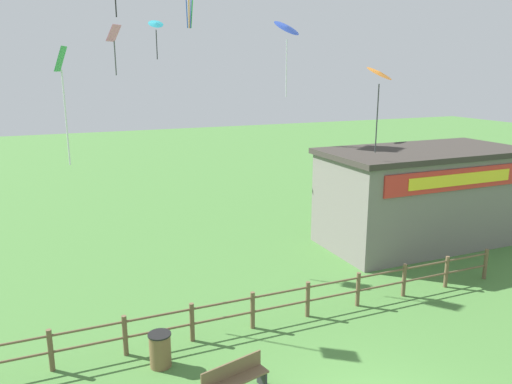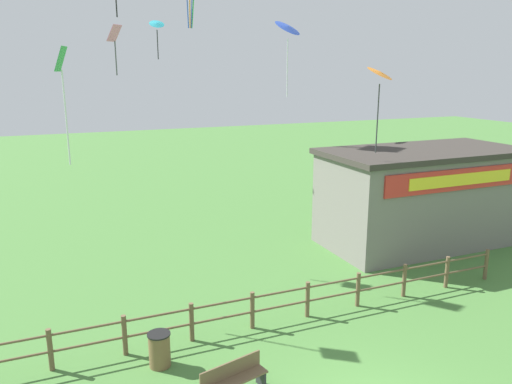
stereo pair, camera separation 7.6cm
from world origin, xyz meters
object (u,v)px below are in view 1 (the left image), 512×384
at_px(seaside_building, 421,196).
at_px(kite_pink_diamond, 114,41).
at_px(kite_blue_delta, 287,29).
at_px(kite_orange_delta, 379,76).
at_px(park_bench_near_fence, 235,378).
at_px(kite_cyan_delta, 156,26).
at_px(trash_bin, 160,350).
at_px(kite_green_diamond, 63,86).

xyz_separation_m(seaside_building, kite_pink_diamond, (-12.77, 3.56, 6.72)).
relative_size(kite_blue_delta, kite_orange_delta, 1.17).
distance_m(seaside_building, park_bench_near_fence, 14.10).
xyz_separation_m(park_bench_near_fence, kite_cyan_delta, (1.72, 15.02, 9.39)).
bearing_deg(trash_bin, kite_pink_diamond, 86.58).
distance_m(seaside_building, kite_cyan_delta, 14.90).
bearing_deg(kite_cyan_delta, park_bench_near_fence, -96.51).
relative_size(seaside_building, kite_pink_diamond, 4.80).
height_order(park_bench_near_fence, trash_bin, trash_bin).
bearing_deg(seaside_building, park_bench_near_fence, -148.37).
bearing_deg(kite_cyan_delta, seaside_building, -37.00).
height_order(park_bench_near_fence, kite_green_diamond, kite_green_diamond).
height_order(kite_cyan_delta, kite_blue_delta, kite_blue_delta).
relative_size(seaside_building, kite_orange_delta, 2.82).
relative_size(kite_cyan_delta, kite_orange_delta, 0.58).
relative_size(kite_cyan_delta, kite_blue_delta, 0.49).
height_order(park_bench_near_fence, kite_pink_diamond, kite_pink_diamond).
bearing_deg(kite_pink_diamond, seaside_building, -15.57).
xyz_separation_m(park_bench_near_fence, trash_bin, (-1.38, 1.99, -0.01)).
distance_m(kite_cyan_delta, kite_blue_delta, 6.46).
distance_m(park_bench_near_fence, kite_green_diamond, 9.85).
distance_m(seaside_building, kite_blue_delta, 10.54).
relative_size(trash_bin, kite_pink_diamond, 0.50).
bearing_deg(kite_orange_delta, seaside_building, 22.57).
relative_size(trash_bin, kite_orange_delta, 0.29).
distance_m(trash_bin, kite_blue_delta, 17.50).
xyz_separation_m(park_bench_near_fence, kite_orange_delta, (8.01, 5.72, 7.09)).
distance_m(kite_pink_diamond, kite_green_diamond, 5.25).
bearing_deg(kite_pink_diamond, kite_blue_delta, 16.18).
bearing_deg(kite_pink_diamond, kite_green_diamond, -116.13).
bearing_deg(kite_green_diamond, seaside_building, 3.57).
bearing_deg(kite_orange_delta, trash_bin, -158.36).
xyz_separation_m(seaside_building, kite_cyan_delta, (-10.20, 7.69, 7.68)).
bearing_deg(kite_orange_delta, kite_blue_delta, 90.27).
xyz_separation_m(kite_pink_diamond, kite_green_diamond, (-2.20, -4.49, -1.60)).
relative_size(park_bench_near_fence, kite_cyan_delta, 0.95).
height_order(kite_pink_diamond, kite_orange_delta, kite_pink_diamond).
distance_m(trash_bin, kite_pink_diamond, 12.28).
bearing_deg(seaside_building, kite_green_diamond, -176.43).
height_order(trash_bin, kite_orange_delta, kite_orange_delta).
relative_size(trash_bin, kite_blue_delta, 0.25).
height_order(park_bench_near_fence, kite_orange_delta, kite_orange_delta).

